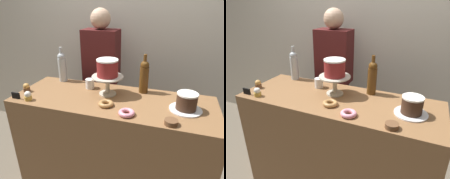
% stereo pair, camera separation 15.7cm
% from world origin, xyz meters
% --- Properties ---
extents(back_wall, '(6.00, 0.05, 2.60)m').
position_xyz_m(back_wall, '(0.00, 0.87, 1.30)').
color(back_wall, beige).
rests_on(back_wall, ground_plane).
extents(display_counter, '(1.59, 0.59, 0.94)m').
position_xyz_m(display_counter, '(0.00, 0.00, 0.47)').
color(display_counter, brown).
rests_on(display_counter, ground_plane).
extents(cake_stand_pedestal, '(0.26, 0.26, 0.16)m').
position_xyz_m(cake_stand_pedestal, '(-0.06, 0.07, 1.05)').
color(cake_stand_pedestal, beige).
rests_on(cake_stand_pedestal, display_counter).
extents(white_layer_cake, '(0.17, 0.17, 0.14)m').
position_xyz_m(white_layer_cake, '(-0.06, 0.07, 1.17)').
color(white_layer_cake, maroon).
rests_on(white_layer_cake, cake_stand_pedestal).
extents(silver_serving_platter, '(0.23, 0.23, 0.01)m').
position_xyz_m(silver_serving_platter, '(0.55, -0.01, 0.95)').
color(silver_serving_platter, white).
rests_on(silver_serving_platter, display_counter).
extents(chocolate_round_cake, '(0.14, 0.14, 0.12)m').
position_xyz_m(chocolate_round_cake, '(0.55, -0.01, 1.02)').
color(chocolate_round_cake, '#3D2619').
rests_on(chocolate_round_cake, silver_serving_platter).
extents(wine_bottle_clear, '(0.08, 0.08, 0.33)m').
position_xyz_m(wine_bottle_clear, '(-0.57, 0.24, 1.09)').
color(wine_bottle_clear, '#B2BCC1').
rests_on(wine_bottle_clear, display_counter).
extents(wine_bottle_amber, '(0.08, 0.08, 0.33)m').
position_xyz_m(wine_bottle_amber, '(0.21, 0.20, 1.09)').
color(wine_bottle_amber, '#5B3814').
rests_on(wine_bottle_amber, display_counter).
extents(cupcake_caramel, '(0.06, 0.06, 0.07)m').
position_xyz_m(cupcake_caramel, '(-0.74, -0.09, 0.98)').
color(cupcake_caramel, brown).
rests_on(cupcake_caramel, display_counter).
extents(cupcake_vanilla, '(0.06, 0.06, 0.07)m').
position_xyz_m(cupcake_vanilla, '(-0.61, -0.22, 0.98)').
color(cupcake_vanilla, gold).
rests_on(cupcake_vanilla, display_counter).
extents(donut_pink, '(0.11, 0.11, 0.03)m').
position_xyz_m(donut_pink, '(0.17, -0.21, 0.96)').
color(donut_pink, pink).
rests_on(donut_pink, display_counter).
extents(donut_maple, '(0.11, 0.11, 0.03)m').
position_xyz_m(donut_maple, '(-0.01, -0.12, 0.96)').
color(donut_maple, '#B27F47').
rests_on(donut_maple, display_counter).
extents(cookie_stack, '(0.08, 0.08, 0.03)m').
position_xyz_m(cookie_stack, '(0.46, -0.24, 0.96)').
color(cookie_stack, brown).
rests_on(cookie_stack, display_counter).
extents(price_sign_chalkboard, '(0.07, 0.01, 0.05)m').
position_xyz_m(price_sign_chalkboard, '(-0.72, -0.23, 0.97)').
color(price_sign_chalkboard, black).
rests_on(price_sign_chalkboard, display_counter).
extents(coffee_cup_ceramic, '(0.08, 0.08, 0.09)m').
position_xyz_m(coffee_cup_ceramic, '(-0.25, 0.15, 0.99)').
color(coffee_cup_ceramic, white).
rests_on(coffee_cup_ceramic, display_counter).
extents(barista_figure, '(0.36, 0.22, 1.60)m').
position_xyz_m(barista_figure, '(-0.30, 0.56, 0.84)').
color(barista_figure, black).
rests_on(barista_figure, ground_plane).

